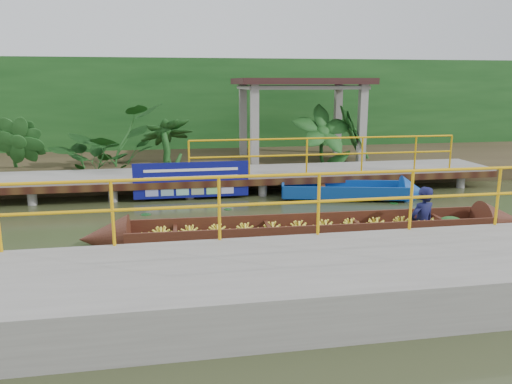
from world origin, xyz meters
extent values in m
plane|color=#2F341A|center=(0.00, 0.00, 0.00)|extent=(80.00, 80.00, 0.00)
cube|color=#2D2416|center=(0.00, 7.50, 0.23)|extent=(30.00, 8.00, 0.45)
cube|color=slate|center=(0.00, 3.50, 0.50)|extent=(16.00, 2.00, 0.15)
cube|color=black|center=(0.00, 2.50, 0.42)|extent=(16.00, 0.12, 0.18)
cylinder|color=#EDAB0C|center=(2.75, 2.55, 1.57)|extent=(7.50, 0.05, 0.05)
cylinder|color=#EDAB0C|center=(2.75, 2.55, 1.12)|extent=(7.50, 0.05, 0.05)
cylinder|color=#EDAB0C|center=(2.75, 2.55, 1.07)|extent=(0.05, 0.05, 1.00)
cylinder|color=slate|center=(-6.00, 4.30, 0.22)|extent=(0.24, 0.24, 0.55)
cylinder|color=slate|center=(-4.00, 2.70, 0.22)|extent=(0.24, 0.24, 0.55)
cylinder|color=slate|center=(-4.00, 4.30, 0.22)|extent=(0.24, 0.24, 0.55)
cylinder|color=slate|center=(-2.00, 2.70, 0.22)|extent=(0.24, 0.24, 0.55)
cylinder|color=slate|center=(-2.00, 4.30, 0.22)|extent=(0.24, 0.24, 0.55)
cylinder|color=slate|center=(0.00, 2.70, 0.22)|extent=(0.24, 0.24, 0.55)
cylinder|color=slate|center=(0.00, 4.30, 0.22)|extent=(0.24, 0.24, 0.55)
cylinder|color=slate|center=(2.00, 2.70, 0.22)|extent=(0.24, 0.24, 0.55)
cylinder|color=slate|center=(2.00, 4.30, 0.22)|extent=(0.24, 0.24, 0.55)
cylinder|color=slate|center=(4.00, 2.70, 0.22)|extent=(0.24, 0.24, 0.55)
cylinder|color=slate|center=(4.00, 4.30, 0.22)|extent=(0.24, 0.24, 0.55)
cylinder|color=slate|center=(6.00, 2.70, 0.22)|extent=(0.24, 0.24, 0.55)
cylinder|color=slate|center=(6.00, 4.30, 0.22)|extent=(0.24, 0.24, 0.55)
cylinder|color=slate|center=(0.00, 2.70, 0.22)|extent=(0.24, 0.24, 0.55)
cube|color=slate|center=(1.00, -4.20, 0.30)|extent=(18.00, 2.40, 0.70)
cylinder|color=#EDAB0C|center=(1.00, -3.05, 1.65)|extent=(10.00, 0.05, 0.05)
cylinder|color=#EDAB0C|center=(1.00, -3.05, 1.20)|extent=(10.00, 0.05, 0.05)
cylinder|color=#EDAB0C|center=(1.00, -3.05, 1.15)|extent=(0.05, 0.05, 1.00)
cube|color=slate|center=(1.20, 5.10, 1.60)|extent=(0.25, 0.25, 2.80)
cube|color=slate|center=(4.80, 5.10, 1.60)|extent=(0.25, 0.25, 2.80)
cube|color=slate|center=(1.20, 7.50, 1.60)|extent=(0.25, 0.25, 2.80)
cube|color=slate|center=(4.80, 7.50, 1.60)|extent=(0.25, 0.25, 2.80)
cube|color=slate|center=(3.00, 6.30, 2.90)|extent=(4.00, 2.60, 0.12)
cube|color=black|center=(3.00, 6.30, 3.10)|extent=(4.40, 3.00, 0.20)
cube|color=#154316|center=(0.00, 10.00, 2.00)|extent=(30.00, 0.80, 4.00)
cube|color=#3B1810|center=(1.34, -1.08, 0.06)|extent=(7.51, 1.13, 0.06)
cube|color=#3B1810|center=(1.36, -0.62, 0.19)|extent=(7.49, 0.25, 0.32)
cube|color=#3B1810|center=(1.33, -1.55, 0.19)|extent=(7.49, 0.25, 0.32)
cone|color=#3B1810|center=(-2.82, -0.98, 0.13)|extent=(0.96, 0.92, 0.90)
cone|color=#3B1810|center=(5.51, -1.19, 0.13)|extent=(0.96, 0.92, 0.90)
ellipsoid|color=#154316|center=(4.34, -1.16, 0.15)|extent=(0.54, 0.43, 0.24)
imported|color=#10123B|center=(3.68, -1.15, 0.95)|extent=(0.72, 0.58, 1.72)
cube|color=navy|center=(3.11, 2.02, 0.11)|extent=(3.43, 1.73, 0.11)
cube|color=navy|center=(3.22, 2.49, 0.24)|extent=(3.21, 0.83, 0.33)
cube|color=navy|center=(2.99, 1.54, 0.24)|extent=(3.21, 0.83, 0.33)
cube|color=navy|center=(1.51, 2.40, 0.24)|extent=(0.29, 0.97, 0.33)
cone|color=navy|center=(4.92, 1.58, 0.18)|extent=(0.85, 1.05, 0.92)
cube|color=black|center=(2.57, 2.14, 0.28)|extent=(0.34, 0.98, 0.05)
cube|color=navy|center=(-0.95, 2.48, 0.55)|extent=(3.03, 0.03, 0.95)
cube|color=white|center=(-0.95, 2.46, 0.82)|extent=(2.46, 0.01, 0.07)
cube|color=white|center=(-0.95, 2.46, 0.62)|extent=(2.46, 0.01, 0.07)
imported|color=#154316|center=(-6.00, 5.30, 1.38)|extent=(1.49, 1.49, 1.86)
imported|color=#154316|center=(-3.50, 5.30, 1.38)|extent=(1.49, 1.49, 1.86)
imported|color=#154316|center=(-1.50, 5.30, 1.38)|extent=(1.49, 1.49, 1.86)
imported|color=#154316|center=(3.50, 5.30, 1.38)|extent=(1.49, 1.49, 1.86)
imported|color=#154316|center=(5.00, 5.30, 1.38)|extent=(1.49, 1.49, 1.86)
camera|label=1|loc=(-1.57, -10.51, 3.07)|focal=35.00mm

